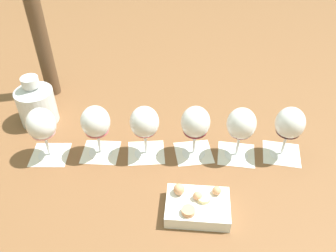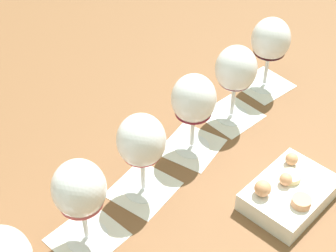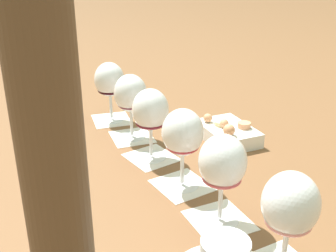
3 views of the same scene
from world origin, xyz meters
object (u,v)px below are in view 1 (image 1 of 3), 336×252
object	(u,v)px
wine_glass_4	(241,126)
snack_dish	(197,206)
wine_glass_1	(96,124)
wine_glass_5	(289,125)
wine_glass_0	(42,126)
ceramic_vase	(36,103)
wine_glass_3	(195,124)
wine_glass_2	(145,124)

from	to	relation	value
wine_glass_4	snack_dish	distance (m)	0.25
wine_glass_1	wine_glass_5	xyz separation A→B (m)	(0.45, -0.24, -0.00)
wine_glass_0	ceramic_vase	xyz separation A→B (m)	(0.01, 0.17, -0.04)
wine_glass_0	wine_glass_5	xyz separation A→B (m)	(0.59, -0.29, -0.00)
wine_glass_0	wine_glass_5	size ratio (longest dim) A/B	1.00
wine_glass_0	wine_glass_5	bearing A→B (deg)	-26.55
wine_glass_4	snack_dish	bearing A→B (deg)	-149.41
wine_glass_1	wine_glass_3	bearing A→B (deg)	-27.35
wine_glass_5	ceramic_vase	distance (m)	0.74
wine_glass_4	wine_glass_5	distance (m)	0.13
wine_glass_2	wine_glass_3	distance (m)	0.13
wine_glass_2	ceramic_vase	world-z (taller)	wine_glass_2
wine_glass_1	wine_glass_0	bearing A→B (deg)	157.12
wine_glass_3	wine_glass_4	bearing A→B (deg)	-30.11
wine_glass_5	wine_glass_4	bearing A→B (deg)	154.36
ceramic_vase	wine_glass_4	bearing A→B (deg)	-41.54
wine_glass_3	wine_glass_5	world-z (taller)	same
wine_glass_2	snack_dish	distance (m)	0.25
wine_glass_2	wine_glass_5	world-z (taller)	same
snack_dish	ceramic_vase	bearing A→B (deg)	116.52
wine_glass_0	wine_glass_2	size ratio (longest dim) A/B	1.00
wine_glass_0	snack_dish	size ratio (longest dim) A/B	0.85
ceramic_vase	wine_glass_1	bearing A→B (deg)	-61.85
snack_dish	wine_glass_1	bearing A→B (deg)	115.25
wine_glass_1	ceramic_vase	size ratio (longest dim) A/B	0.99
wine_glass_4	wine_glass_5	xyz separation A→B (m)	(0.12, -0.06, 0.00)
wine_glass_2	wine_glass_3	size ratio (longest dim) A/B	1.00
wine_glass_0	wine_glass_4	xyz separation A→B (m)	(0.47, -0.24, -0.00)
wine_glass_5	ceramic_vase	xyz separation A→B (m)	(-0.58, 0.46, -0.04)
wine_glass_2	wine_glass_3	xyz separation A→B (m)	(0.12, -0.06, 0.00)
wine_glass_1	snack_dish	distance (m)	0.34
wine_glass_4	ceramic_vase	world-z (taller)	wine_glass_4
wine_glass_1	ceramic_vase	xyz separation A→B (m)	(-0.12, 0.23, -0.04)
wine_glass_1	wine_glass_2	world-z (taller)	same
wine_glass_2	snack_dish	world-z (taller)	wine_glass_2
wine_glass_3	wine_glass_5	size ratio (longest dim) A/B	1.00
snack_dish	wine_glass_5	bearing A→B (deg)	11.07
wine_glass_0	snack_dish	world-z (taller)	wine_glass_0
wine_glass_1	wine_glass_3	world-z (taller)	same
wine_glass_4	ceramic_vase	xyz separation A→B (m)	(-0.46, 0.41, -0.04)
wine_glass_0	wine_glass_3	xyz separation A→B (m)	(0.37, -0.18, 0.00)
wine_glass_4	wine_glass_2	bearing A→B (deg)	151.56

